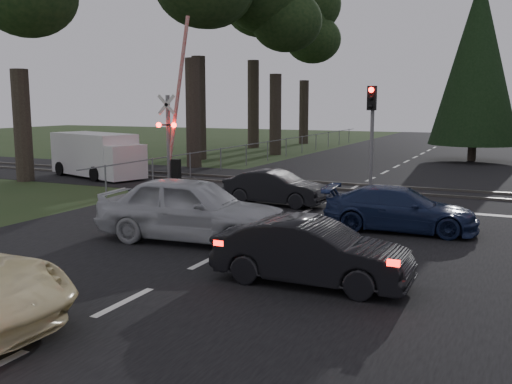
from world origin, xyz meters
The scene contains 17 objects.
ground centered at (0.00, 0.00, 0.00)m, with size 120.00×120.00×0.00m, color #293C1B.
road centered at (0.00, 10.00, 0.01)m, with size 14.00×100.00×0.01m, color black.
rail_corridor centered at (0.00, 12.00, 0.01)m, with size 120.00×8.00×0.01m, color black.
stop_line centered at (0.00, 8.20, 0.01)m, with size 13.00×0.35×0.00m, color silver.
rail_near centered at (0.00, 11.20, 0.05)m, with size 120.00×0.12×0.10m, color #59544C.
rail_far centered at (0.00, 12.80, 0.05)m, with size 120.00×0.12×0.10m, color #59544C.
crossing_signal centered at (-7.27, 9.79, 2.06)m, with size 1.62×0.38×6.96m.
traffic_signal_center centered at (1.00, 10.68, 2.81)m, with size 0.32×0.48×4.10m.
euc_tree_c centered at (-9.00, 25.00, 9.51)m, with size 6.00×6.00×13.20m.
euc_tree_e centered at (-11.00, 36.00, 9.51)m, with size 6.00×6.00×13.20m.
conifer_tree centered at (3.50, 26.00, 5.99)m, with size 5.20×5.20×11.00m.
fence_left centered at (-7.80, 22.50, 0.00)m, with size 0.10×36.00×1.20m, color slate, non-canonical shape.
dark_hatchback centered at (2.63, -0.62, 0.63)m, with size 1.32×3.80×1.25m, color black.
silver_car centered at (-1.29, 1.43, 0.82)m, with size 1.94×4.83×1.64m, color #ACB0B4.
blue_sedan centered at (3.27, 4.81, 0.60)m, with size 1.67×4.12×1.20m, color #19254B.
dark_car_far centered at (-1.41, 7.13, 0.59)m, with size 1.24×3.57×1.18m, color black.
white_van centered at (-11.79, 10.37, 1.04)m, with size 5.59×3.40×2.06m.
Camera 1 is at (6.14, -10.71, 3.46)m, focal length 40.00 mm.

